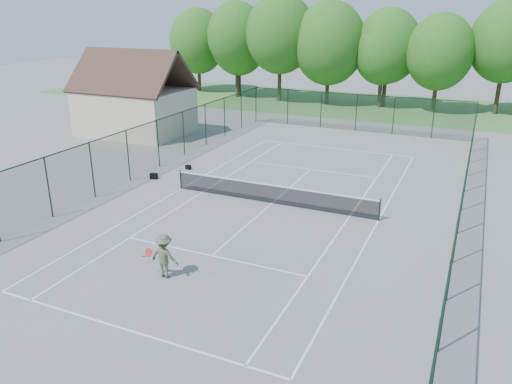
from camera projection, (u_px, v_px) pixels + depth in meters
ground at (272, 203)px, 25.82m from camera, size 140.00×140.00×0.00m
grass_far at (383, 106)px, 51.49m from camera, size 80.00×16.00×0.01m
court_lines at (272, 203)px, 25.81m from camera, size 11.05×23.85×0.01m
tennis_net at (272, 193)px, 25.62m from camera, size 11.08×0.08×1.10m
fence_enclosure at (272, 175)px, 25.28m from camera, size 18.05×36.05×3.02m
utility_building at (134, 94)px, 39.46m from camera, size 8.60×6.27×6.63m
tree_line_far at (388, 46)px, 49.43m from camera, size 39.40×6.40×9.70m
sports_bag_a at (154, 176)px, 29.49m from camera, size 0.46×0.31×0.34m
sports_bag_b at (188, 167)px, 31.27m from camera, size 0.39×0.29×0.27m
tennis_player at (164, 256)px, 18.46m from camera, size 2.06×0.81×1.72m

